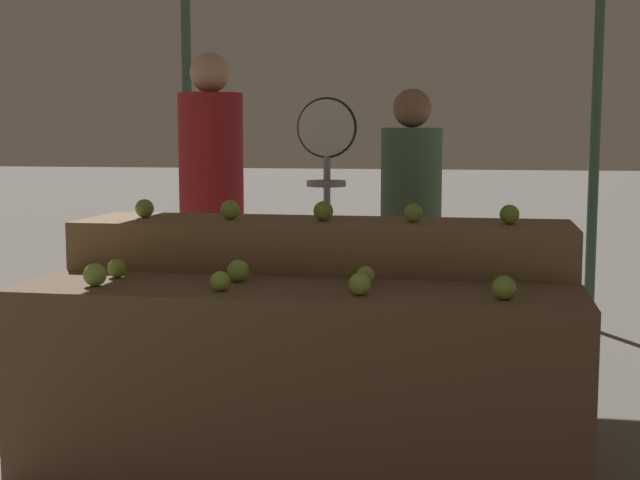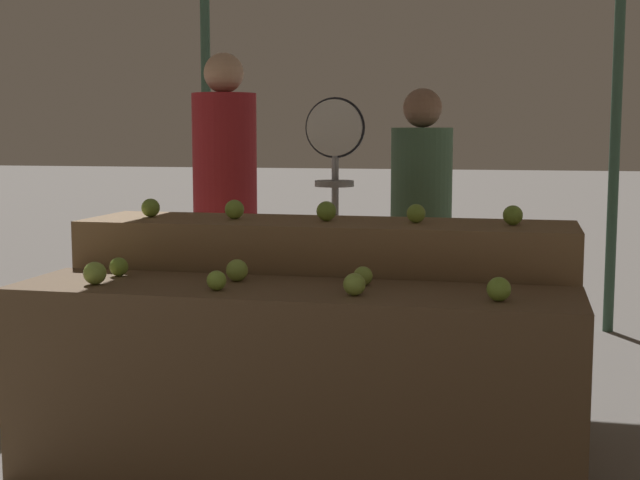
{
  "view_description": "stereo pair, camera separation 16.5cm",
  "coord_description": "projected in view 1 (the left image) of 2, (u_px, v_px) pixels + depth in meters",
  "views": [
    {
      "loc": [
        0.7,
        -3.27,
        1.35
      ],
      "look_at": [
        0.04,
        0.3,
        0.91
      ],
      "focal_mm": 50.0,
      "sensor_mm": 36.0,
      "label": 1
    },
    {
      "loc": [
        0.86,
        -3.24,
        1.35
      ],
      "look_at": [
        0.04,
        0.3,
        0.91
      ],
      "focal_mm": 50.0,
      "sensor_mm": 36.0,
      "label": 2
    }
  ],
  "objects": [
    {
      "name": "ground_plane",
      "position": [
        295.0,
        480.0,
        3.48
      ],
      "size": [
        60.0,
        60.0,
        0.0
      ],
      "primitive_type": "plane",
      "color": "slate"
    },
    {
      "name": "display_counter_front",
      "position": [
        295.0,
        385.0,
        3.44
      ],
      "size": [
        2.18,
        0.55,
        0.76
      ],
      "primitive_type": "cube",
      "color": "brown",
      "rests_on": "ground_plane"
    },
    {
      "name": "display_counter_back",
      "position": [
        322.0,
        327.0,
        4.01
      ],
      "size": [
        2.18,
        0.55,
        0.96
      ],
      "primitive_type": "cube",
      "color": "olive",
      "rests_on": "ground_plane"
    },
    {
      "name": "apple_front_0",
      "position": [
        95.0,
        275.0,
        3.43
      ],
      "size": [
        0.09,
        0.09,
        0.09
      ],
      "primitive_type": "sphere",
      "color": "#8EB247",
      "rests_on": "display_counter_front"
    },
    {
      "name": "apple_front_1",
      "position": [
        220.0,
        281.0,
        3.32
      ],
      "size": [
        0.08,
        0.08,
        0.08
      ],
      "primitive_type": "sphere",
      "color": "#84AD3D",
      "rests_on": "display_counter_front"
    },
    {
      "name": "apple_front_2",
      "position": [
        360.0,
        284.0,
        3.24
      ],
      "size": [
        0.08,
        0.08,
        0.08
      ],
      "primitive_type": "sphere",
      "color": "#8EB247",
      "rests_on": "display_counter_front"
    },
    {
      "name": "apple_front_3",
      "position": [
        504.0,
        288.0,
        3.15
      ],
      "size": [
        0.09,
        0.09,
        0.09
      ],
      "primitive_type": "sphere",
      "color": "#7AA338",
      "rests_on": "display_counter_front"
    },
    {
      "name": "apple_front_4",
      "position": [
        117.0,
        268.0,
        3.63
      ],
      "size": [
        0.08,
        0.08,
        0.08
      ],
      "primitive_type": "sphere",
      "color": "#7AA338",
      "rests_on": "display_counter_front"
    },
    {
      "name": "apple_front_5",
      "position": [
        238.0,
        271.0,
        3.53
      ],
      "size": [
        0.09,
        0.09,
        0.09
      ],
      "primitive_type": "sphere",
      "color": "#8EB247",
      "rests_on": "display_counter_front"
    },
    {
      "name": "apple_front_6",
      "position": [
        366.0,
        276.0,
        3.45
      ],
      "size": [
        0.08,
        0.08,
        0.08
      ],
      "primitive_type": "sphere",
      "color": "#8EB247",
      "rests_on": "display_counter_front"
    },
    {
      "name": "apple_back_0",
      "position": [
        145.0,
        208.0,
        4.1
      ],
      "size": [
        0.09,
        0.09,
        0.09
      ],
      "primitive_type": "sphere",
      "color": "#7AA338",
      "rests_on": "display_counter_back"
    },
    {
      "name": "apple_back_1",
      "position": [
        230.0,
        210.0,
        4.02
      ],
      "size": [
        0.09,
        0.09,
        0.09
      ],
      "primitive_type": "sphere",
      "color": "#84AD3D",
      "rests_on": "display_counter_back"
    },
    {
      "name": "apple_back_2",
      "position": [
        323.0,
        211.0,
        3.94
      ],
      "size": [
        0.09,
        0.09,
        0.09
      ],
      "primitive_type": "sphere",
      "color": "#7AA338",
      "rests_on": "display_counter_back"
    },
    {
      "name": "apple_back_3",
      "position": [
        413.0,
        213.0,
        3.88
      ],
      "size": [
        0.08,
        0.08,
        0.08
      ],
      "primitive_type": "sphere",
      "color": "#84AD3D",
      "rests_on": "display_counter_back"
    },
    {
      "name": "apple_back_4",
      "position": [
        510.0,
        214.0,
        3.8
      ],
      "size": [
        0.08,
        0.08,
        0.08
      ],
      "primitive_type": "sphere",
      "color": "#7AA338",
      "rests_on": "display_counter_back"
    },
    {
      "name": "produce_scale",
      "position": [
        327.0,
        177.0,
        4.54
      ],
      "size": [
        0.31,
        0.2,
        1.53
      ],
      "color": "#99999E",
      "rests_on": "ground_plane"
    },
    {
      "name": "person_vendor_at_scale",
      "position": [
        411.0,
        213.0,
        4.82
      ],
      "size": [
        0.34,
        0.34,
        1.59
      ],
      "rotation": [
        0.0,
        0.0,
        3.11
      ],
      "color": "#2D2D38",
      "rests_on": "ground_plane"
    },
    {
      "name": "person_customer_left",
      "position": [
        211.0,
        182.0,
        5.36
      ],
      "size": [
        0.46,
        0.46,
        1.82
      ],
      "rotation": [
        0.0,
        0.0,
        3.35
      ],
      "color": "#2D2D38",
      "rests_on": "ground_plane"
    }
  ]
}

